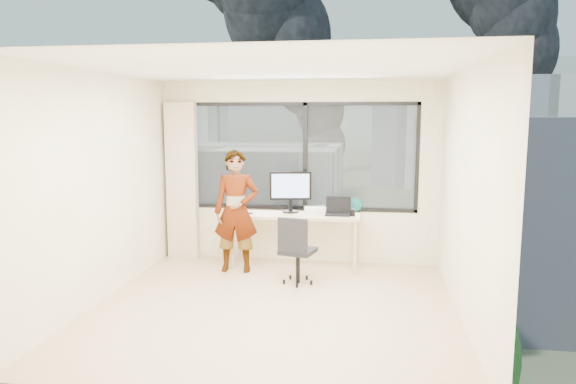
% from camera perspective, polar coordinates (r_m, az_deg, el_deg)
% --- Properties ---
extents(floor, '(4.00, 4.00, 0.01)m').
position_cam_1_polar(floor, '(6.04, -1.46, -12.23)').
color(floor, '#D3A989').
rests_on(floor, ground).
extents(ceiling, '(4.00, 4.00, 0.01)m').
position_cam_1_polar(ceiling, '(5.68, -1.56, 13.16)').
color(ceiling, white).
rests_on(ceiling, ground).
extents(wall_front, '(4.00, 0.01, 2.60)m').
position_cam_1_polar(wall_front, '(3.80, -6.86, -4.16)').
color(wall_front, beige).
rests_on(wall_front, ground).
extents(wall_left, '(0.01, 4.00, 2.60)m').
position_cam_1_polar(wall_left, '(6.38, -19.48, 0.45)').
color(wall_left, beige).
rests_on(wall_left, ground).
extents(wall_right, '(0.01, 4.00, 2.60)m').
position_cam_1_polar(wall_right, '(5.72, 18.62, -0.36)').
color(wall_right, beige).
rests_on(wall_right, ground).
extents(window_wall, '(3.30, 0.16, 1.55)m').
position_cam_1_polar(window_wall, '(7.65, 1.50, 3.83)').
color(window_wall, black).
rests_on(window_wall, ground).
extents(curtain, '(0.45, 0.14, 2.30)m').
position_cam_1_polar(curtain, '(7.99, -11.31, 1.16)').
color(curtain, beige).
rests_on(curtain, floor).
extents(desk, '(1.80, 0.60, 0.75)m').
position_cam_1_polar(desk, '(7.51, 0.76, -5.15)').
color(desk, '#CABA88').
rests_on(desk, floor).
extents(chair, '(0.55, 0.55, 0.89)m').
position_cam_1_polar(chair, '(6.72, 1.08, -6.14)').
color(chair, black).
rests_on(chair, floor).
extents(person, '(0.63, 0.44, 1.66)m').
position_cam_1_polar(person, '(7.21, -5.59, -2.07)').
color(person, '#2D2D33').
rests_on(person, floor).
extents(monitor, '(0.60, 0.22, 0.59)m').
position_cam_1_polar(monitor, '(7.49, 0.27, 0.04)').
color(monitor, black).
rests_on(monitor, desk).
extents(game_console, '(0.36, 0.32, 0.07)m').
position_cam_1_polar(game_console, '(7.58, 2.96, -1.85)').
color(game_console, white).
rests_on(game_console, desk).
extents(laptop, '(0.35, 0.37, 0.22)m').
position_cam_1_polar(laptop, '(7.33, 5.39, -1.63)').
color(laptop, black).
rests_on(laptop, desk).
extents(cellphone, '(0.13, 0.09, 0.01)m').
position_cam_1_polar(cellphone, '(7.46, -4.26, -2.26)').
color(cellphone, black).
rests_on(cellphone, desk).
extents(pen_cup, '(0.09, 0.09, 0.09)m').
position_cam_1_polar(pen_cup, '(7.29, 6.94, -2.22)').
color(pen_cup, black).
rests_on(pen_cup, desk).
extents(handbag, '(0.29, 0.20, 0.21)m').
position_cam_1_polar(handbag, '(7.59, 7.02, -1.38)').
color(handbag, '#0B4740').
rests_on(handbag, desk).
extents(exterior_ground, '(400.00, 400.00, 0.04)m').
position_cam_1_polar(exterior_ground, '(126.61, 8.15, 0.83)').
color(exterior_ground, '#515B3D').
rests_on(exterior_ground, ground).
extents(near_bldg_a, '(16.00, 12.00, 14.00)m').
position_cam_1_polar(near_bldg_a, '(38.06, -6.86, -5.69)').
color(near_bldg_a, beige).
rests_on(near_bldg_a, exterior_ground).
extents(near_bldg_b, '(14.00, 13.00, 16.00)m').
position_cam_1_polar(near_bldg_b, '(45.66, 22.48, -2.64)').
color(near_bldg_b, beige).
rests_on(near_bldg_b, exterior_ground).
extents(far_tower_a, '(14.00, 14.00, 28.00)m').
position_cam_1_polar(far_tower_a, '(106.84, -11.10, 6.94)').
color(far_tower_a, silver).
rests_on(far_tower_a, exterior_ground).
extents(far_tower_b, '(13.00, 13.00, 30.00)m').
position_cam_1_polar(far_tower_b, '(125.77, 11.97, 7.54)').
color(far_tower_b, silver).
rests_on(far_tower_b, exterior_ground).
extents(far_tower_c, '(15.00, 15.00, 26.00)m').
position_cam_1_polar(far_tower_c, '(152.11, 25.65, 6.25)').
color(far_tower_c, silver).
rests_on(far_tower_c, exterior_ground).
extents(far_tower_d, '(16.00, 14.00, 22.00)m').
position_cam_1_polar(far_tower_d, '(167.18, -12.81, 6.27)').
color(far_tower_d, silver).
rests_on(far_tower_d, exterior_ground).
extents(hill_a, '(288.00, 216.00, 90.00)m').
position_cam_1_polar(hill_a, '(347.70, -11.75, 5.40)').
color(hill_a, slate).
rests_on(hill_a, exterior_ground).
extents(hill_b, '(300.00, 220.00, 96.00)m').
position_cam_1_polar(hill_b, '(340.67, 25.65, 4.71)').
color(hill_b, slate).
rests_on(hill_b, exterior_ground).
extents(tree_a, '(7.00, 7.00, 8.00)m').
position_cam_1_polar(tree_a, '(34.58, -22.04, -12.90)').
color(tree_a, '#24531B').
rests_on(tree_a, exterior_ground).
extents(tree_b, '(7.60, 7.60, 9.00)m').
position_cam_1_polar(tree_b, '(26.45, 15.03, -18.12)').
color(tree_b, '#24531B').
rests_on(tree_b, exterior_ground).
extents(smoke_plume_b, '(30.00, 18.00, 70.00)m').
position_cam_1_polar(smoke_plume_b, '(185.37, 26.50, 15.10)').
color(smoke_plume_b, black).
rests_on(smoke_plume_b, exterior_ground).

